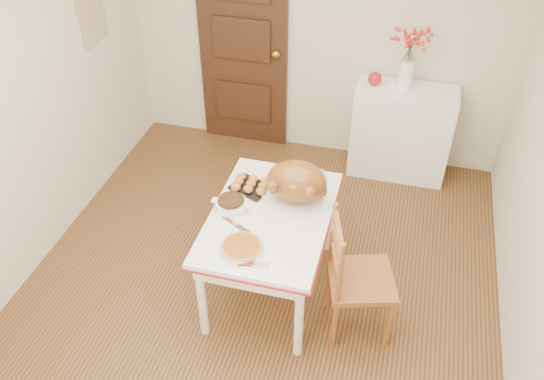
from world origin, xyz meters
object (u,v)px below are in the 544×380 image
(kitchen_table, at_px, (270,253))
(chair_oak, at_px, (362,277))
(turkey_platter, at_px, (297,183))
(sideboard, at_px, (401,132))
(pumpkin_pie, at_px, (242,247))

(kitchen_table, relative_size, chair_oak, 1.24)
(kitchen_table, height_order, turkey_platter, turkey_platter)
(sideboard, distance_m, chair_oak, 1.92)
(kitchen_table, xyz_separation_m, turkey_platter, (0.14, 0.20, 0.51))
(sideboard, bearing_deg, pumpkin_pie, -112.22)
(sideboard, relative_size, turkey_platter, 1.81)
(sideboard, xyz_separation_m, pumpkin_pie, (-0.86, -2.10, 0.31))
(kitchen_table, relative_size, turkey_platter, 2.47)
(chair_oak, bearing_deg, kitchen_table, 58.21)
(turkey_platter, bearing_deg, chair_oak, -42.17)
(kitchen_table, xyz_separation_m, pumpkin_pie, (-0.09, -0.37, 0.39))
(sideboard, bearing_deg, chair_oak, -92.97)
(sideboard, height_order, pumpkin_pie, sideboard)
(kitchen_table, bearing_deg, turkey_platter, 55.56)
(sideboard, xyz_separation_m, kitchen_table, (-0.77, -1.73, -0.08))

